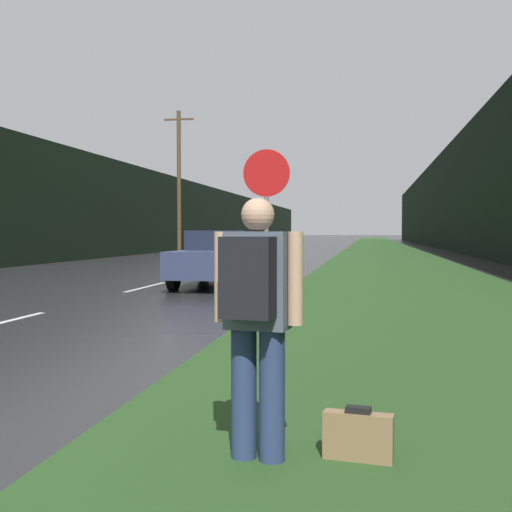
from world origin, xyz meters
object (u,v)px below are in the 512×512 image
at_px(stop_sign, 266,214).
at_px(car_passing_near, 221,258).
at_px(suitcase, 358,437).
at_px(hitchhiker_with_backpack, 256,312).

bearing_deg(stop_sign, car_passing_near, 108.82).
xyz_separation_m(stop_sign, car_passing_near, (-2.30, 6.75, -0.98)).
bearing_deg(suitcase, hitchhiker_with_backpack, -161.04).
bearing_deg(stop_sign, suitcase, -75.57).
relative_size(hitchhiker_with_backpack, car_passing_near, 0.35).
relative_size(stop_sign, car_passing_near, 0.59).
distance_m(stop_sign, hitchhiker_with_backpack, 6.24).
xyz_separation_m(hitchhiker_with_backpack, car_passing_near, (-3.21, 12.87, -0.20)).
height_order(hitchhiker_with_backpack, suitcase, hitchhiker_with_backpack).
relative_size(stop_sign, suitcase, 6.16).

